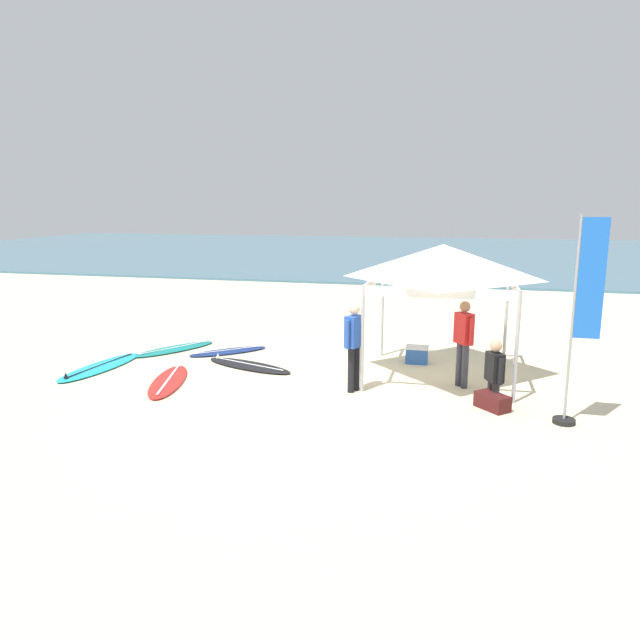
% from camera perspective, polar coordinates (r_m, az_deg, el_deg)
% --- Properties ---
extents(ground_plane, '(80.00, 80.00, 0.00)m').
position_cam_1_polar(ground_plane, '(11.73, -0.83, -6.31)').
color(ground_plane, beige).
extents(sea, '(80.00, 36.00, 0.10)m').
position_cam_1_polar(sea, '(43.56, 10.03, 6.55)').
color(sea, teal).
rests_on(sea, ground).
extents(canopy_tent, '(2.90, 2.90, 2.75)m').
position_cam_1_polar(canopy_tent, '(12.08, 11.92, 5.54)').
color(canopy_tent, '#B7B7BC').
rests_on(canopy_tent, ground).
extents(surfboard_red, '(1.21, 2.35, 0.19)m').
position_cam_1_polar(surfboard_red, '(12.22, -14.58, -5.77)').
color(surfboard_red, red).
rests_on(surfboard_red, ground).
extents(surfboard_black, '(2.32, 1.33, 0.19)m').
position_cam_1_polar(surfboard_black, '(13.04, -6.99, -4.41)').
color(surfboard_black, black).
rests_on(surfboard_black, ground).
extents(surfboard_teal, '(1.65, 2.19, 0.19)m').
position_cam_1_polar(surfboard_teal, '(14.82, -14.08, -2.75)').
color(surfboard_teal, '#19847F').
rests_on(surfboard_teal, ground).
extents(surfboard_cyan, '(0.94, 2.54, 0.19)m').
position_cam_1_polar(surfboard_cyan, '(13.70, -20.67, -4.30)').
color(surfboard_cyan, '#23B2CC').
rests_on(surfboard_cyan, ground).
extents(surfboard_navy, '(1.79, 1.66, 0.19)m').
position_cam_1_polar(surfboard_navy, '(14.33, -8.90, -3.02)').
color(surfboard_navy, navy).
rests_on(surfboard_navy, ground).
extents(person_red, '(0.39, 0.46, 1.71)m').
position_cam_1_polar(person_red, '(11.67, 13.84, -1.71)').
color(person_red, '#383842').
rests_on(person_red, ground).
extents(person_blue, '(0.34, 0.51, 1.71)m').
position_cam_1_polar(person_blue, '(11.08, 3.34, -2.08)').
color(person_blue, black).
rests_on(person_blue, ground).
extents(person_black, '(0.34, 0.51, 1.20)m').
position_cam_1_polar(person_black, '(10.82, 16.68, -4.70)').
color(person_black, '#2D2D33').
rests_on(person_black, ground).
extents(banner_flag, '(0.60, 0.36, 3.40)m').
position_cam_1_polar(banner_flag, '(10.14, 24.01, -0.93)').
color(banner_flag, '#99999E').
rests_on(banner_flag, ground).
extents(gear_bag_near_tent, '(0.65, 0.65, 0.28)m').
position_cam_1_polar(gear_bag_near_tent, '(10.77, 16.48, -7.65)').
color(gear_bag_near_tent, '#4C1919').
rests_on(gear_bag_near_tent, ground).
extents(cooler_box, '(0.50, 0.36, 0.39)m').
position_cam_1_polar(cooler_box, '(13.39, 9.44, -3.35)').
color(cooler_box, '#2D60B7').
rests_on(cooler_box, ground).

